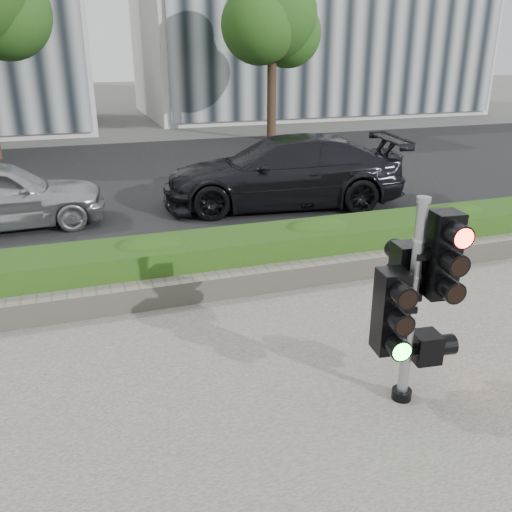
% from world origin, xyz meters
% --- Properties ---
extents(ground, '(120.00, 120.00, 0.00)m').
position_xyz_m(ground, '(0.00, 0.00, 0.00)').
color(ground, '#51514C').
rests_on(ground, ground).
extents(road, '(60.00, 13.00, 0.02)m').
position_xyz_m(road, '(0.00, 10.00, 0.01)').
color(road, black).
rests_on(road, ground).
extents(curb, '(60.00, 0.25, 0.12)m').
position_xyz_m(curb, '(0.00, 3.15, 0.06)').
color(curb, gray).
rests_on(curb, ground).
extents(stone_wall, '(12.00, 0.32, 0.34)m').
position_xyz_m(stone_wall, '(0.00, 1.90, 0.20)').
color(stone_wall, gray).
rests_on(stone_wall, sidewalk).
extents(hedge, '(12.00, 1.00, 0.68)m').
position_xyz_m(hedge, '(0.00, 2.55, 0.37)').
color(hedge, '#447122').
rests_on(hedge, sidewalk).
extents(tree_right, '(4.10, 3.58, 6.53)m').
position_xyz_m(tree_right, '(5.48, 15.55, 4.48)').
color(tree_right, black).
rests_on(tree_right, ground).
extents(traffic_signal, '(0.76, 0.58, 2.14)m').
position_xyz_m(traffic_signal, '(0.80, -1.08, 1.21)').
color(traffic_signal, black).
rests_on(traffic_signal, sidewalk).
extents(car_dark, '(5.71, 3.08, 1.57)m').
position_xyz_m(car_dark, '(2.33, 6.23, 0.81)').
color(car_dark, black).
rests_on(car_dark, road).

